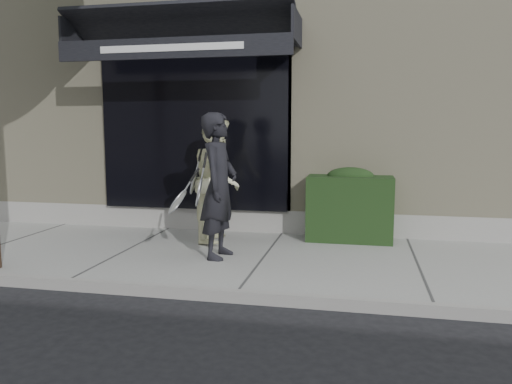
# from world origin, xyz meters

# --- Properties ---
(ground) EXTENTS (80.00, 80.00, 0.00)m
(ground) POSITION_xyz_m (0.00, 0.00, 0.00)
(ground) COLOR black
(ground) RESTS_ON ground
(sidewalk) EXTENTS (20.00, 3.00, 0.12)m
(sidewalk) POSITION_xyz_m (0.00, 0.00, 0.06)
(sidewalk) COLOR gray
(sidewalk) RESTS_ON ground
(curb) EXTENTS (20.00, 0.10, 0.14)m
(curb) POSITION_xyz_m (0.00, -1.55, 0.07)
(curb) COLOR gray
(curb) RESTS_ON ground
(building_facade) EXTENTS (14.30, 8.04, 5.64)m
(building_facade) POSITION_xyz_m (-0.01, 4.96, 2.74)
(building_facade) COLOR #C3B994
(building_facade) RESTS_ON ground
(hedge) EXTENTS (1.30, 0.70, 1.14)m
(hedge) POSITION_xyz_m (1.10, 1.25, 0.66)
(hedge) COLOR black
(hedge) RESTS_ON sidewalk
(pedestrian_front) EXTENTS (0.78, 0.93, 1.94)m
(pedestrian_front) POSITION_xyz_m (-0.59, -0.19, 1.09)
(pedestrian_front) COLOR black
(pedestrian_front) RESTS_ON sidewalk
(pedestrian_back) EXTENTS (0.80, 0.98, 1.90)m
(pedestrian_back) POSITION_xyz_m (-0.89, 0.76, 1.07)
(pedestrian_back) COLOR beige
(pedestrian_back) RESTS_ON sidewalk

